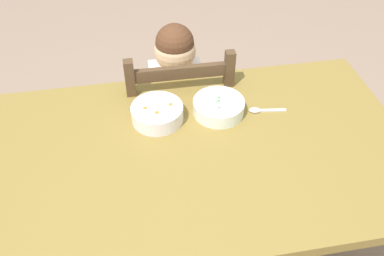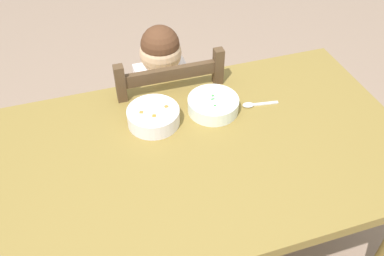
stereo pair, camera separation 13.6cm
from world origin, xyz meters
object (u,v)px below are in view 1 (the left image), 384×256
(bowl_of_peas, at_px, (219,106))
(child_figure, at_px, (177,95))
(spoon, at_px, (260,110))
(dining_chair, at_px, (178,125))
(bowl_of_carrots, at_px, (157,113))
(dining_table, at_px, (192,170))

(bowl_of_peas, bearing_deg, child_figure, 110.80)
(child_figure, distance_m, spoon, 0.43)
(dining_chair, distance_m, bowl_of_peas, 0.47)
(dining_chair, height_order, child_figure, child_figure)
(dining_chair, bearing_deg, child_figure, -81.38)
(dining_chair, distance_m, bowl_of_carrots, 0.47)
(dining_table, xyz_separation_m, dining_chair, (0.01, 0.47, -0.21))
(spoon, bearing_deg, bowl_of_carrots, 176.99)
(spoon, bearing_deg, child_figure, 130.23)
(dining_table, distance_m, bowl_of_peas, 0.25)
(dining_chair, distance_m, child_figure, 0.18)
(child_figure, xyz_separation_m, bowl_of_carrots, (-0.11, -0.29, 0.16))
(dining_table, relative_size, child_figure, 1.58)
(dining_chair, relative_size, bowl_of_peas, 4.82)
(dining_table, height_order, bowl_of_carrots, bowl_of_carrots)
(bowl_of_peas, height_order, bowl_of_carrots, bowl_of_carrots)
(child_figure, height_order, bowl_of_carrots, child_figure)
(dining_table, relative_size, bowl_of_carrots, 8.02)
(child_figure, distance_m, bowl_of_carrots, 0.35)
(dining_chair, xyz_separation_m, bowl_of_peas, (0.11, -0.30, 0.34))
(child_figure, height_order, spoon, child_figure)
(bowl_of_peas, distance_m, spoon, 0.16)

